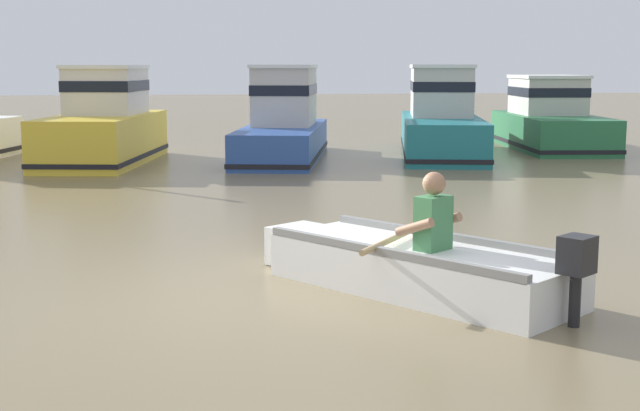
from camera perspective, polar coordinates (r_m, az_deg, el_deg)
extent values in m
plane|color=#7A6B4C|center=(8.42, -2.93, -5.93)|extent=(120.00, 120.00, 0.00)
cube|color=white|center=(8.59, 6.52, -4.16)|extent=(2.76, 3.13, 0.44)
cube|color=white|center=(9.72, -1.52, -2.54)|extent=(0.72, 0.69, 0.42)
cube|color=gray|center=(8.15, 4.32, -3.05)|extent=(1.91, 2.46, 0.08)
cube|color=gray|center=(8.93, 8.57, -2.05)|extent=(1.91, 2.46, 0.08)
cube|color=white|center=(8.49, 7.07, -3.09)|extent=(0.97, 0.84, 0.06)
cylinder|color=black|center=(7.70, 16.26, -5.64)|extent=(0.14, 0.14, 0.54)
cube|color=black|center=(7.62, 16.38, -3.10)|extent=(0.37, 0.36, 0.32)
cube|color=#3F7F4C|center=(8.40, 7.38, -1.13)|extent=(0.40, 0.38, 0.52)
sphere|color=#9E7051|center=(8.34, 7.43, 1.44)|extent=(0.22, 0.22, 0.22)
cylinder|color=#9E7051|center=(8.26, 6.17, -1.42)|extent=(0.33, 0.39, 0.23)
cylinder|color=#9E7051|center=(8.61, 8.00, -1.04)|extent=(0.33, 0.39, 0.23)
cylinder|color=tan|center=(8.86, 5.37, -1.88)|extent=(1.18, 1.68, 0.06)
cube|color=gold|center=(20.35, -13.94, 4.21)|extent=(2.70, 5.02, 1.09)
cube|color=black|center=(20.38, -13.90, 3.22)|extent=(2.74, 5.07, 0.10)
cube|color=silver|center=(20.70, -13.72, 7.23)|extent=(1.81, 2.23, 1.03)
cube|color=black|center=(20.70, -13.74, 7.58)|extent=(1.84, 2.26, 0.24)
cube|color=white|center=(20.70, -13.78, 8.76)|extent=(1.90, 2.34, 0.08)
cube|color=#2D519E|center=(20.73, -2.44, 4.12)|extent=(2.86, 5.99, 0.78)
cube|color=black|center=(20.75, -2.44, 3.43)|extent=(2.91, 6.03, 0.10)
cube|color=beige|center=(21.18, -2.30, 7.10)|extent=(1.81, 2.64, 1.35)
cube|color=black|center=(21.17, -2.31, 7.56)|extent=(1.84, 2.68, 0.24)
cube|color=white|center=(21.17, -2.32, 9.04)|extent=(1.90, 2.77, 0.08)
cube|color=#1E727A|center=(21.70, 7.89, 4.48)|extent=(3.05, 6.22, 0.94)
cube|color=black|center=(21.72, 7.88, 3.68)|extent=(3.10, 6.27, 0.10)
cube|color=beige|center=(22.18, 7.87, 7.33)|extent=(1.93, 2.75, 1.19)
cube|color=black|center=(22.17, 7.88, 7.72)|extent=(1.96, 2.79, 0.24)
cube|color=white|center=(22.17, 7.91, 8.97)|extent=(2.02, 2.89, 0.08)
cube|color=#287042|center=(24.04, 14.80, 4.65)|extent=(2.57, 5.37, 0.90)
cube|color=black|center=(24.06, 14.78, 3.96)|extent=(2.61, 5.41, 0.10)
cube|color=beige|center=(24.44, 14.58, 6.91)|extent=(1.81, 2.33, 0.95)
cube|color=black|center=(24.43, 14.59, 7.18)|extent=(1.84, 2.36, 0.24)
cube|color=white|center=(24.42, 14.63, 8.12)|extent=(1.90, 2.45, 0.08)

